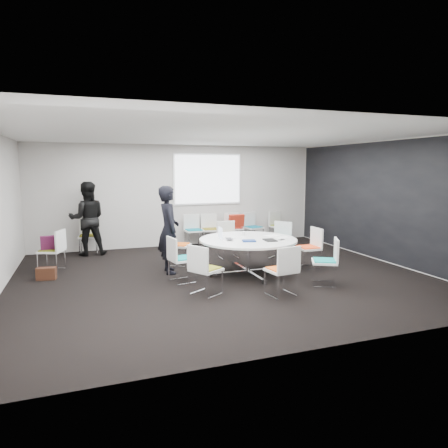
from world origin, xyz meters
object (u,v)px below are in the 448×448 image
object	(u,v)px
chair_ring_b	(280,247)
person_back	(87,219)
chair_back_b	(210,236)
chair_spare_left	(53,259)
chair_back_a	(194,237)
chair_back_d	(253,233)
chair_ring_g	(282,280)
laptop	(231,239)
chair_ring_e	(182,268)
brown_bag	(46,274)
maroon_bag	(51,242)
chair_person_back	(89,243)
cup	(243,234)
chair_back_e	(279,232)
chair_ring_f	(205,279)
chair_ring_c	(228,247)
chair_back_c	(234,234)
conference_table	(248,249)
person_main	(169,230)
chair_ring_h	(325,270)
chair_ring_d	(179,253)
chair_ring_a	(308,256)

from	to	relation	value
chair_ring_b	person_back	bearing A→B (deg)	26.66
chair_back_b	chair_spare_left	distance (m)	4.32
chair_back_a	chair_back_d	distance (m)	1.79
chair_ring_g	laptop	distance (m)	1.65
chair_ring_e	chair_ring_g	size ratio (longest dim) A/B	1.00
chair_ring_e	brown_bag	distance (m)	2.68
maroon_bag	chair_ring_b	bearing A→B (deg)	-6.01
chair_person_back	cup	size ratio (longest dim) A/B	9.78
chair_back_e	chair_back_d	bearing A→B (deg)	-17.65
cup	chair_ring_f	bearing A→B (deg)	-131.88
chair_ring_f	cup	world-z (taller)	chair_ring_f
chair_ring_c	brown_bag	bearing A→B (deg)	9.28
chair_back_c	chair_person_back	xyz separation A→B (m)	(-3.96, -0.00, 0.00)
laptop	chair_ring_b	bearing A→B (deg)	-49.51
conference_table	chair_ring_f	size ratio (longest dim) A/B	2.26
chair_back_c	conference_table	bearing A→B (deg)	72.45
chair_back_d	laptop	xyz separation A→B (m)	(-1.85, -3.11, 0.47)
person_back	brown_bag	world-z (taller)	person_back
person_back	chair_back_e	bearing A→B (deg)	-179.04
person_back	person_main	bearing A→B (deg)	122.87
chair_ring_f	chair_back_b	distance (m)	4.45
chair_person_back	person_main	xyz separation A→B (m)	(1.55, -2.54, 0.63)
chair_ring_h	person_main	xyz separation A→B (m)	(-2.55, 1.85, 0.63)
chair_ring_e	maroon_bag	size ratio (longest dim) A/B	2.20
chair_ring_e	cup	size ratio (longest dim) A/B	9.78
chair_ring_g	cup	xyz separation A→B (m)	(0.08, 1.92, 0.50)
chair_ring_g	chair_ring_h	size ratio (longest dim) A/B	1.00
chair_back_c	chair_ring_h	bearing A→B (deg)	90.01
person_main	laptop	world-z (taller)	person_main
brown_bag	laptop	bearing A→B (deg)	-13.98
chair_spare_left	chair_person_back	size ratio (longest dim) A/B	1.00
chair_ring_c	person_main	distance (m)	1.96
chair_back_b	person_back	bearing A→B (deg)	7.65
chair_ring_f	chair_person_back	world-z (taller)	same
chair_back_a	person_main	xyz separation A→B (m)	(-1.22, -2.54, 0.63)
chair_ring_d	person_back	size ratio (longest dim) A/B	0.48
chair_back_a	chair_back_d	xyz separation A→B (m)	(1.79, -0.04, 0.00)
chair_back_a	chair_person_back	distance (m)	2.77
chair_ring_c	chair_ring_e	world-z (taller)	same
chair_ring_g	maroon_bag	size ratio (longest dim) A/B	2.20
chair_back_e	cup	xyz separation A→B (m)	(-2.27, -2.73, 0.50)
chair_ring_h	chair_back_d	world-z (taller)	same
chair_ring_a	chair_back_c	size ratio (longest dim) A/B	1.00
chair_ring_g	chair_ring_h	xyz separation A→B (m)	(1.06, 0.30, 0.00)
chair_ring_b	chair_ring_g	distance (m)	2.85
chair_ring_b	chair_person_back	world-z (taller)	same
chair_ring_g	cup	size ratio (longest dim) A/B	9.78
chair_ring_b	chair_back_a	world-z (taller)	same
chair_ring_d	chair_person_back	distance (m)	2.72
cup	brown_bag	xyz separation A→B (m)	(-3.95, 0.51, -0.66)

